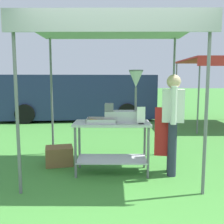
{
  "coord_description": "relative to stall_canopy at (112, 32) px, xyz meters",
  "views": [
    {
      "loc": [
        -0.08,
        -2.98,
        1.54
      ],
      "look_at": [
        -0.11,
        1.31,
        0.99
      ],
      "focal_mm": 41.14,
      "sensor_mm": 36.0,
      "label": 1
    }
  ],
  "objects": [
    {
      "name": "menu_sign",
      "position": [
        0.45,
        -0.25,
        -1.33
      ],
      "size": [
        0.13,
        0.05,
        0.27
      ],
      "color": "black",
      "rests_on": "donut_cart"
    },
    {
      "name": "vendor",
      "position": [
        0.97,
        -0.13,
        -1.38
      ],
      "size": [
        0.46,
        0.54,
        1.61
      ],
      "color": "#2D3347",
      "rests_on": "ground"
    },
    {
      "name": "donut_cart",
      "position": [
        -0.0,
        -0.1,
        -1.68
      ],
      "size": [
        1.23,
        0.57,
        0.85
      ],
      "color": "#B7B7BC",
      "rests_on": "ground"
    },
    {
      "name": "ground_plane",
      "position": [
        0.11,
        4.79,
        -2.29
      ],
      "size": [
        70.0,
        70.0,
        0.0
      ],
      "primitive_type": "plane",
      "color": "#3D7F33"
    },
    {
      "name": "donut_tray",
      "position": [
        -0.16,
        -0.15,
        -1.42
      ],
      "size": [
        0.47,
        0.33,
        0.07
      ],
      "color": "#B7B7BC",
      "rests_on": "donut_cart"
    },
    {
      "name": "donut_fryer",
      "position": [
        0.21,
        -0.06,
        -1.16
      ],
      "size": [
        0.61,
        0.28,
        0.84
      ],
      "color": "#B7B7BC",
      "rests_on": "donut_cart"
    },
    {
      "name": "van_navy",
      "position": [
        -1.35,
        5.72,
        -1.41
      ],
      "size": [
        5.94,
        2.52,
        1.69
      ],
      "color": "navy",
      "rests_on": "ground"
    },
    {
      "name": "stall_canopy",
      "position": [
        0.0,
        0.0,
        0.0
      ],
      "size": [
        2.66,
        2.08,
        2.39
      ],
      "color": "slate",
      "rests_on": "ground"
    },
    {
      "name": "supply_crate",
      "position": [
        -0.95,
        0.28,
        -2.12
      ],
      "size": [
        0.55,
        0.47,
        0.33
      ],
      "color": "brown",
      "rests_on": "ground"
    }
  ]
}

